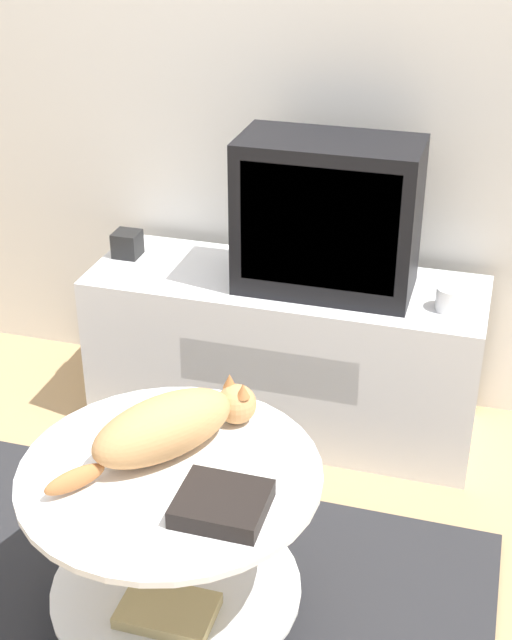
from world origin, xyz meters
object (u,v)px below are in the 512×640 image
dvd_box (222,504)px  cat (169,426)px  tv (328,216)px  speaker (127,244)px

dvd_box → cat: (-0.20, 0.19, 0.05)m
tv → speaker: bearing=176.0°
tv → cat: (-0.19, -0.91, -0.22)m
dvd_box → speaker: bearing=122.3°
tv → dvd_box: 1.13m
speaker → cat: bearing=-61.2°
dvd_box → cat: bearing=136.6°
tv → speaker: 0.75m
cat → speaker: bearing=65.0°
dvd_box → tv: bearing=90.3°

